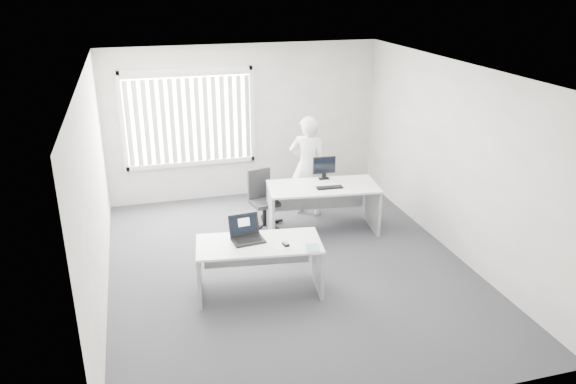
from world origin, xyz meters
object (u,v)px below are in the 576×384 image
object	(u,v)px
desk_far	(323,198)
person	(308,166)
laptop	(248,230)
desk_near	(259,257)
monitor	(324,168)
office_chair	(263,208)

from	to	relation	value
desk_far	person	size ratio (longest dim) A/B	1.04
laptop	desk_far	bearing A→B (deg)	37.99
laptop	desk_near	bearing A→B (deg)	-38.83
desk_far	laptop	size ratio (longest dim) A/B	4.54
desk_far	monitor	distance (m)	0.52
laptop	office_chair	bearing A→B (deg)	65.20
desk_far	monitor	bearing A→B (deg)	75.46
desk_far	person	bearing A→B (deg)	97.35
desk_near	desk_far	xyz separation A→B (m)	(1.41, 1.57, 0.05)
office_chair	desk_near	bearing A→B (deg)	-117.26
desk_near	laptop	distance (m)	0.39
person	laptop	xyz separation A→B (m)	(-1.52, -2.27, 0.01)
desk_far	laptop	bearing A→B (deg)	-128.72
person	laptop	distance (m)	2.73
desk_near	laptop	bearing A→B (deg)	155.25
office_chair	desk_far	bearing A→B (deg)	-42.10
desk_near	monitor	bearing A→B (deg)	58.46
desk_near	person	distance (m)	2.76
desk_far	person	xyz separation A→B (m)	(-0.01, 0.77, 0.30)
desk_near	office_chair	bearing A→B (deg)	82.99
office_chair	monitor	size ratio (longest dim) A/B	2.51
person	monitor	distance (m)	0.50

